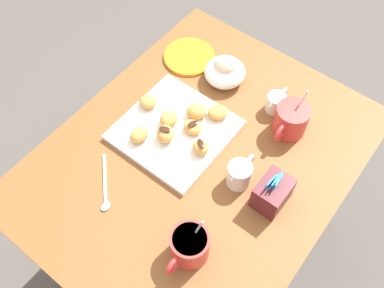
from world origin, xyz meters
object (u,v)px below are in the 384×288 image
object	(u,v)px
sugar_caddy	(272,193)
beignet_5	(139,135)
coffee_mug_red_right	(189,246)
beignet_2	(197,111)
beignet_7	(200,147)
beignet_4	(193,127)
pastry_plate_square	(175,130)
ice_cream_bowl	(225,71)
beignet_0	(169,119)
saucer_orange_left	(189,57)
beignet_6	(218,112)
coffee_mug_red_left	(291,119)
beignet_1	(165,134)
dining_table	(198,182)
cream_pitcher_white	(240,174)
chocolate_sauce_pitcher	(276,102)
beignet_3	(148,102)

from	to	relation	value
sugar_caddy	beignet_5	bearing A→B (deg)	-79.53
coffee_mug_red_right	beignet_2	xyz separation A→B (m)	(-0.31, -0.22, -0.01)
coffee_mug_red_right	beignet_7	world-z (taller)	coffee_mug_red_right
beignet_4	beignet_5	distance (m)	0.14
pastry_plate_square	beignet_4	size ratio (longest dim) A/B	5.40
coffee_mug_red_right	ice_cream_bowl	distance (m)	0.53
pastry_plate_square	beignet_0	distance (m)	0.04
sugar_caddy	saucer_orange_left	bearing A→B (deg)	-119.38
pastry_plate_square	beignet_5	distance (m)	0.10
beignet_4	beignet_6	xyz separation A→B (m)	(-0.08, 0.02, 0.00)
coffee_mug_red_left	coffee_mug_red_right	xyz separation A→B (m)	(0.43, -0.00, -0.00)
beignet_1	beignet_5	xyz separation A→B (m)	(0.04, -0.05, -0.00)
dining_table	ice_cream_bowl	xyz separation A→B (m)	(-0.25, -0.10, 0.18)
sugar_caddy	beignet_2	xyz separation A→B (m)	(-0.09, -0.29, -0.01)
coffee_mug_red_right	beignet_4	bearing A→B (deg)	-143.68
coffee_mug_red_right	cream_pitcher_white	size ratio (longest dim) A/B	1.27
pastry_plate_square	beignet_4	world-z (taller)	beignet_4
dining_table	beignet_1	size ratio (longest dim) A/B	17.21
cream_pitcher_white	chocolate_sauce_pitcher	distance (m)	0.26
ice_cream_bowl	beignet_0	world-z (taller)	ice_cream_bowl
ice_cream_bowl	beignet_7	xyz separation A→B (m)	(0.25, 0.10, -0.01)
beignet_2	beignet_6	distance (m)	0.06
coffee_mug_red_left	beignet_4	distance (m)	0.26
cream_pitcher_white	beignet_6	xyz separation A→B (m)	(-0.12, -0.15, -0.01)
ice_cream_bowl	dining_table	bearing A→B (deg)	21.54
sugar_caddy	ice_cream_bowl	world-z (taller)	sugar_caddy
pastry_plate_square	cream_pitcher_white	xyz separation A→B (m)	(0.02, 0.22, 0.03)
ice_cream_bowl	beignet_1	world-z (taller)	ice_cream_bowl
sugar_caddy	pastry_plate_square	bearing A→B (deg)	-92.67
chocolate_sauce_pitcher	beignet_1	xyz separation A→B (m)	(0.27, -0.17, 0.00)
saucer_orange_left	beignet_1	xyz separation A→B (m)	(0.28, 0.14, 0.03)
saucer_orange_left	beignet_3	bearing A→B (deg)	7.87
cream_pitcher_white	ice_cream_bowl	xyz separation A→B (m)	(-0.25, -0.22, -0.00)
beignet_1	beignet_4	size ratio (longest dim) A/B	1.02
saucer_orange_left	beignet_3	size ratio (longest dim) A/B	3.24
sugar_caddy	beignet_2	world-z (taller)	sugar_caddy
beignet_2	beignet_6	bearing A→B (deg)	126.11
dining_table	chocolate_sauce_pitcher	bearing A→B (deg)	163.92
pastry_plate_square	ice_cream_bowl	size ratio (longest dim) A/B	2.32
beignet_2	beignet_7	world-z (taller)	beignet_2
coffee_mug_red_left	coffee_mug_red_right	size ratio (longest dim) A/B	1.02
cream_pitcher_white	beignet_0	xyz separation A→B (m)	(-0.02, -0.25, -0.01)
beignet_1	dining_table	bearing A→B (deg)	100.42
saucer_orange_left	beignet_3	world-z (taller)	beignet_3
ice_cream_bowl	beignet_4	world-z (taller)	ice_cream_bowl
chocolate_sauce_pitcher	coffee_mug_red_left	bearing A→B (deg)	59.52
ice_cream_bowl	beignet_5	bearing A→B (deg)	-8.91
pastry_plate_square	chocolate_sauce_pitcher	size ratio (longest dim) A/B	3.01
chocolate_sauce_pitcher	beignet_2	distance (m)	0.22
beignet_2	beignet_7	size ratio (longest dim) A/B	1.24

